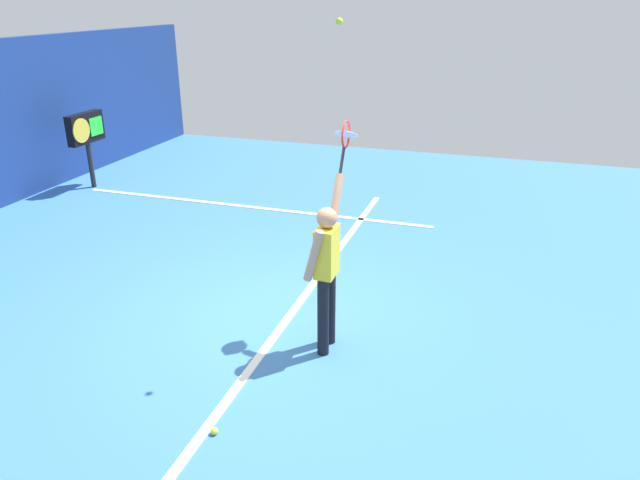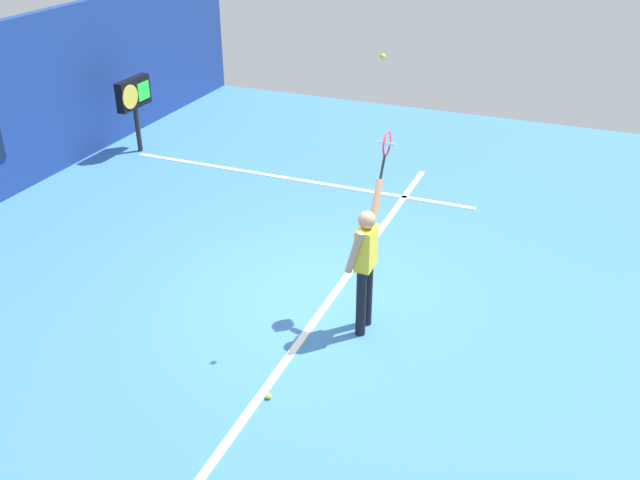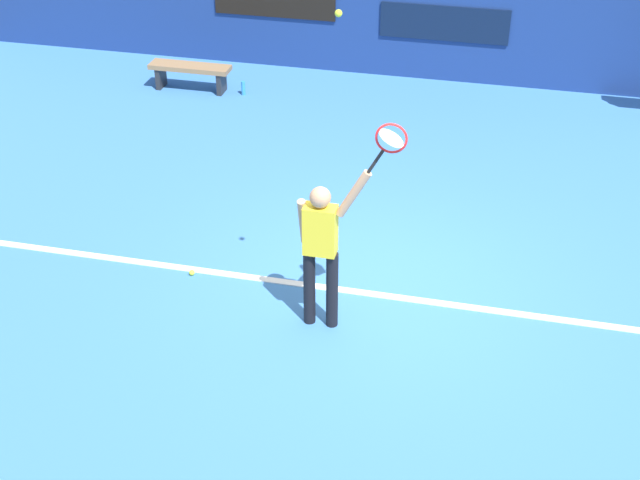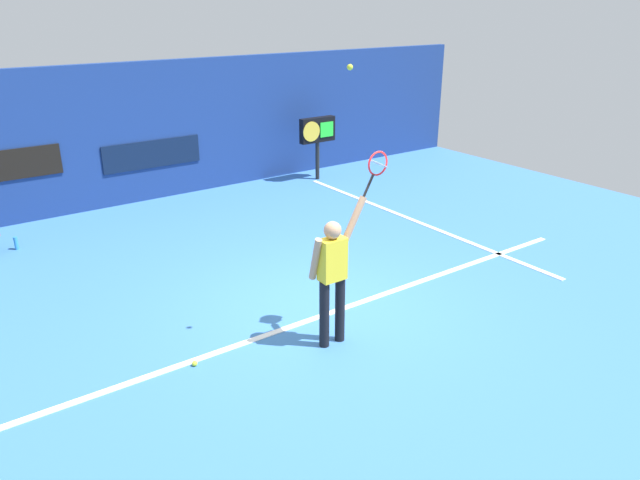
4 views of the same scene
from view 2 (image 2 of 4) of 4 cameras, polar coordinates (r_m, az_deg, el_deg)
name	(u,v)px [view 2 (image 2 of 4)]	position (r m, az deg, el deg)	size (l,w,h in m)	color
ground_plane	(316,298)	(9.85, -0.33, -4.70)	(18.00, 18.00, 0.00)	#3870B2
court_baseline	(329,300)	(9.78, 0.77, -4.91)	(10.00, 0.10, 0.01)	white
court_sideline	(294,179)	(13.58, -2.15, 4.95)	(0.10, 7.00, 0.01)	white
tennis_player	(365,261)	(8.72, 3.70, -1.70)	(0.76, 0.31, 1.94)	black
tennis_racket	(386,146)	(8.76, 5.39, 7.56)	(0.44, 0.27, 0.61)	black
tennis_ball	(383,57)	(7.93, 5.10, 14.57)	(0.07, 0.07, 0.07)	#CCE033
scoreboard_clock	(134,96)	(15.10, -14.83, 11.19)	(0.96, 0.20, 1.54)	black
spare_ball	(269,396)	(8.16, -4.17, -12.49)	(0.07, 0.07, 0.07)	#CCE033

